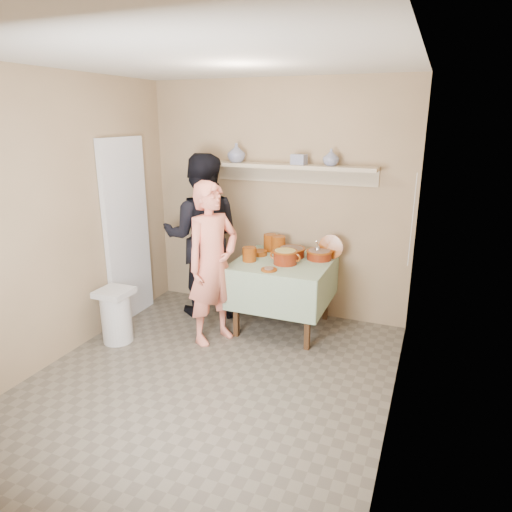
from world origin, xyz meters
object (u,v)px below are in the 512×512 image
at_px(serving_table, 284,271).
at_px(cazuela_rice, 285,256).
at_px(trash_bin, 116,315).
at_px(person_helper, 202,236).
at_px(person_cook, 213,264).

relative_size(serving_table, cazuela_rice, 2.95).
relative_size(serving_table, trash_bin, 1.74).
bearing_deg(cazuela_rice, person_helper, 171.46).
xyz_separation_m(person_cook, trash_bin, (-0.90, -0.41, -0.53)).
bearing_deg(person_cook, trash_bin, 141.06).
bearing_deg(trash_bin, serving_table, 32.50).
relative_size(person_cook, cazuela_rice, 4.94).
xyz_separation_m(person_helper, trash_bin, (-0.47, -0.99, -0.63)).
relative_size(person_cook, serving_table, 1.68).
bearing_deg(trash_bin, cazuela_rice, 28.95).
relative_size(person_helper, serving_table, 1.88).
bearing_deg(person_helper, cazuela_rice, 150.02).
distance_m(person_helper, trash_bin, 1.26).
bearing_deg(person_cook, serving_table, -20.59).
distance_m(cazuela_rice, trash_bin, 1.81).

